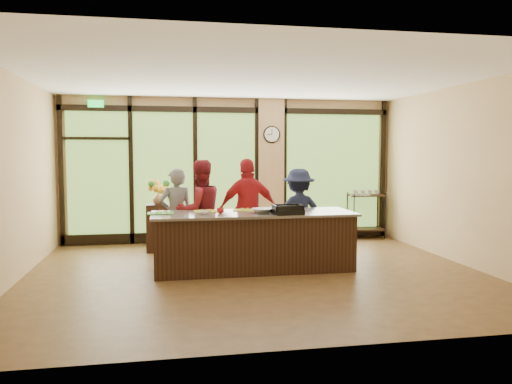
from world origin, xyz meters
name	(u,v)px	position (x,y,z in m)	size (l,w,h in m)	color
floor	(257,274)	(0.00, 0.00, 0.00)	(7.00, 7.00, 0.00)	#4D341B
ceiling	(257,77)	(0.00, 0.00, 3.00)	(7.00, 7.00, 0.00)	white
back_wall	(231,170)	(0.00, 3.00, 1.50)	(7.00, 7.00, 0.00)	tan
left_wall	(10,179)	(-3.50, 0.00, 1.50)	(6.00, 6.00, 0.00)	tan
right_wall	(465,175)	(3.50, 0.00, 1.50)	(6.00, 6.00, 0.00)	tan
window_wall	(239,175)	(0.16, 2.95, 1.39)	(6.90, 0.12, 3.00)	tan
island_base	(253,242)	(0.00, 0.30, 0.44)	(3.10, 1.00, 0.88)	black
countertop	(253,214)	(0.00, 0.30, 0.90)	(3.20, 1.10, 0.04)	#6C6459
wall_clock	(272,134)	(0.85, 2.87, 2.25)	(0.36, 0.04, 0.36)	black
cook_left	(176,215)	(-1.19, 1.13, 0.80)	(0.58, 0.38, 1.60)	slate
cook_midleft	(200,211)	(-0.79, 1.07, 0.87)	(0.85, 0.66, 1.74)	maroon
cook_midright	(248,210)	(0.03, 0.97, 0.88)	(1.04, 0.43, 1.77)	#B01B22
cook_right	(299,213)	(0.96, 1.09, 0.79)	(1.02, 0.59, 1.58)	#171C33
roasting_pan	(288,212)	(0.48, -0.04, 0.96)	(0.43, 0.34, 0.08)	black
mixing_bowl	(263,211)	(0.13, 0.13, 0.96)	(0.33, 0.33, 0.08)	silver
cutting_board_left	(161,213)	(-1.45, 0.38, 0.93)	(0.41, 0.30, 0.01)	green
cutting_board_center	(207,211)	(-0.72, 0.53, 0.93)	(0.40, 0.30, 0.01)	gold
cutting_board_right	(245,210)	(-0.09, 0.59, 0.93)	(0.37, 0.28, 0.01)	gold
prep_bowl_near	(204,213)	(-0.79, 0.16, 0.95)	(0.16, 0.16, 0.05)	silver
prep_bowl_mid	(278,212)	(0.35, 0.08, 0.94)	(0.15, 0.15, 0.05)	silver
prep_bowl_far	(275,208)	(0.44, 0.73, 0.94)	(0.14, 0.14, 0.04)	silver
red_ramekin	(220,211)	(-0.53, 0.25, 0.96)	(0.11, 0.11, 0.09)	red
flower_stand	(159,228)	(-1.51, 2.10, 0.45)	(0.45, 0.45, 0.90)	black
flower_vase	(158,198)	(-1.51, 2.10, 1.01)	(0.23, 0.23, 0.24)	#9A7C54
bar_cart	(366,209)	(2.93, 2.75, 0.64)	(0.82, 0.53, 1.06)	black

